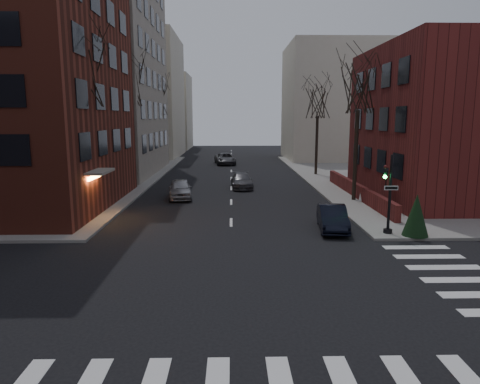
# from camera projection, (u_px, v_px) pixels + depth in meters

# --- Properties ---
(ground) EXTENTS (160.00, 160.00, 0.00)m
(ground) POSITION_uv_depth(u_px,v_px,m) (231.00, 319.00, 12.82)
(ground) COLOR black
(ground) RESTS_ON ground
(building_left_tan) EXTENTS (18.00, 18.00, 28.00)m
(building_left_tan) POSITION_uv_depth(u_px,v_px,m) (64.00, 38.00, 43.57)
(building_left_tan) COLOR #A19485
(building_left_tan) RESTS_ON ground
(building_right_brick) EXTENTS (12.00, 14.00, 11.00)m
(building_right_brick) POSITION_uv_depth(u_px,v_px,m) (459.00, 124.00, 30.91)
(building_right_brick) COLOR maroon
(building_right_brick) RESTS_ON ground
(low_wall_right) EXTENTS (0.35, 16.00, 1.00)m
(low_wall_right) POSITION_uv_depth(u_px,v_px,m) (357.00, 190.00, 31.60)
(low_wall_right) COLOR maroon
(low_wall_right) RESTS_ON sidewalk_far_right
(building_distant_la) EXTENTS (14.00, 16.00, 18.00)m
(building_distant_la) POSITION_uv_depth(u_px,v_px,m) (133.00, 97.00, 65.15)
(building_distant_la) COLOR beige
(building_distant_la) RESTS_ON ground
(building_distant_ra) EXTENTS (14.00, 14.00, 16.00)m
(building_distant_ra) POSITION_uv_depth(u_px,v_px,m) (336.00, 103.00, 60.98)
(building_distant_ra) COLOR beige
(building_distant_ra) RESTS_ON ground
(building_distant_lb) EXTENTS (10.00, 12.00, 14.00)m
(building_distant_lb) POSITION_uv_depth(u_px,v_px,m) (164.00, 112.00, 82.28)
(building_distant_lb) COLOR beige
(building_distant_lb) RESTS_ON ground
(traffic_signal) EXTENTS (0.76, 0.44, 4.00)m
(traffic_signal) POSITION_uv_depth(u_px,v_px,m) (388.00, 199.00, 21.51)
(traffic_signal) COLOR black
(traffic_signal) RESTS_ON sidewalk_far_right
(tree_left_a) EXTENTS (4.18, 4.18, 10.26)m
(tree_left_a) POSITION_uv_depth(u_px,v_px,m) (80.00, 74.00, 24.98)
(tree_left_a) COLOR #2D231C
(tree_left_a) RESTS_ON sidewalk_far_left
(tree_left_b) EXTENTS (4.40, 4.40, 10.80)m
(tree_left_b) POSITION_uv_depth(u_px,v_px,m) (129.00, 83.00, 36.72)
(tree_left_b) COLOR #2D231C
(tree_left_b) RESTS_ON sidewalk_far_left
(tree_left_c) EXTENTS (3.96, 3.96, 9.72)m
(tree_left_c) POSITION_uv_depth(u_px,v_px,m) (157.00, 100.00, 50.66)
(tree_left_c) COLOR #2D231C
(tree_left_c) RESTS_ON sidewalk_far_left
(tree_right_a) EXTENTS (3.96, 3.96, 9.72)m
(tree_right_a) POSITION_uv_depth(u_px,v_px,m) (359.00, 87.00, 29.34)
(tree_right_a) COLOR #2D231C
(tree_right_a) RESTS_ON sidewalk_far_right
(tree_right_b) EXTENTS (3.74, 3.74, 9.18)m
(tree_right_b) POSITION_uv_depth(u_px,v_px,m) (318.00, 101.00, 43.20)
(tree_right_b) COLOR #2D231C
(tree_right_b) RESTS_ON sidewalk_far_right
(streetlamp_near) EXTENTS (0.36, 0.36, 6.28)m
(streetlamp_near) POSITION_uv_depth(u_px,v_px,m) (127.00, 140.00, 33.60)
(streetlamp_near) COLOR black
(streetlamp_near) RESTS_ON sidewalk_far_left
(streetlamp_far) EXTENTS (0.36, 0.36, 6.28)m
(streetlamp_far) POSITION_uv_depth(u_px,v_px,m) (166.00, 131.00, 53.30)
(streetlamp_far) COLOR black
(streetlamp_far) RESTS_ON sidewalk_far_left
(parked_sedan) EXTENTS (1.85, 4.14, 1.32)m
(parked_sedan) POSITION_uv_depth(u_px,v_px,m) (332.00, 218.00, 22.88)
(parked_sedan) COLOR black
(parked_sedan) RESTS_ON ground
(car_lane_silver) EXTENTS (2.19, 4.35, 1.42)m
(car_lane_silver) POSITION_uv_depth(u_px,v_px,m) (180.00, 189.00, 31.87)
(car_lane_silver) COLOR #939498
(car_lane_silver) RESTS_ON ground
(car_lane_gray) EXTENTS (1.93, 4.37, 1.25)m
(car_lane_gray) POSITION_uv_depth(u_px,v_px,m) (242.00, 181.00, 36.55)
(car_lane_gray) COLOR #3E3E43
(car_lane_gray) RESTS_ON ground
(car_lane_far) EXTENTS (3.05, 5.46, 1.44)m
(car_lane_far) POSITION_uv_depth(u_px,v_px,m) (225.00, 159.00, 55.06)
(car_lane_far) COLOR #414046
(car_lane_far) RESTS_ON ground
(sandwich_board) EXTENTS (0.54, 0.65, 0.89)m
(sandwich_board) POSITION_uv_depth(u_px,v_px,m) (365.00, 195.00, 29.91)
(sandwich_board) COLOR silver
(sandwich_board) RESTS_ON sidewalk_far_right
(evergreen_shrub) EXTENTS (1.50, 1.50, 2.11)m
(evergreen_shrub) POSITION_uv_depth(u_px,v_px,m) (416.00, 215.00, 21.16)
(evergreen_shrub) COLOR black
(evergreen_shrub) RESTS_ON sidewalk_far_right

